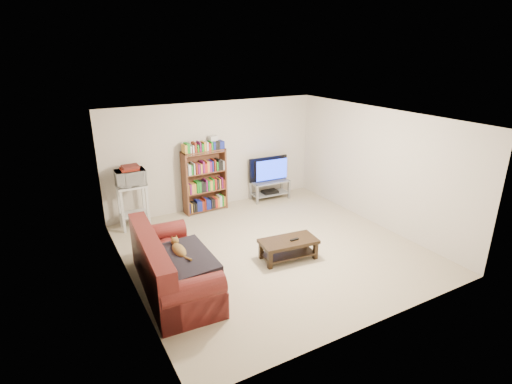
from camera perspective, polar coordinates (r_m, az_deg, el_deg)
floor at (r=7.45m, az=2.19°, el=-8.05°), size 5.00×5.00×0.00m
ceiling at (r=6.67m, az=2.47°, el=10.48°), size 5.00×5.00×0.00m
wall_back at (r=9.10m, az=-5.93°, el=5.24°), size 5.00×0.00×5.00m
wall_front at (r=5.17m, az=16.99°, el=-7.33°), size 5.00×0.00×5.00m
wall_left at (r=6.13m, az=-18.10°, el=-3.09°), size 0.00×5.00×5.00m
wall_right at (r=8.49m, az=16.92°, el=3.39°), size 0.00×5.00×5.00m
sofa at (r=6.28m, az=-12.30°, el=-10.90°), size 1.05×2.19×0.91m
blanket at (r=6.09m, az=-10.42°, el=-9.48°), size 0.85×1.09×0.19m
cat at (r=6.23m, az=-10.95°, el=-8.18°), size 0.27×0.60×0.17m
coffee_table at (r=7.02m, az=4.65°, el=-7.64°), size 1.04×0.61×0.36m
remote at (r=6.97m, az=5.51°, el=-6.77°), size 0.16×0.05×0.02m
tv_stand at (r=9.67m, az=2.00°, el=0.76°), size 0.95×0.46×0.46m
television at (r=9.54m, az=2.03°, el=3.24°), size 1.00×0.18×0.58m
dvd_player at (r=9.71m, az=1.99°, el=0.06°), size 0.38×0.28×0.06m
bookshelf at (r=8.93m, az=-7.35°, el=1.70°), size 0.99×0.35×1.40m
shelf_clutter at (r=8.77m, az=-7.03°, el=6.71°), size 0.72×0.24×0.28m
microwave_stand at (r=8.42m, az=-17.17°, el=-1.18°), size 0.58×0.43×0.92m
microwave at (r=8.26m, az=-17.51°, el=1.97°), size 0.57×0.39×0.31m
game_boxes at (r=8.21m, az=-17.64°, el=3.18°), size 0.34×0.30×0.05m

